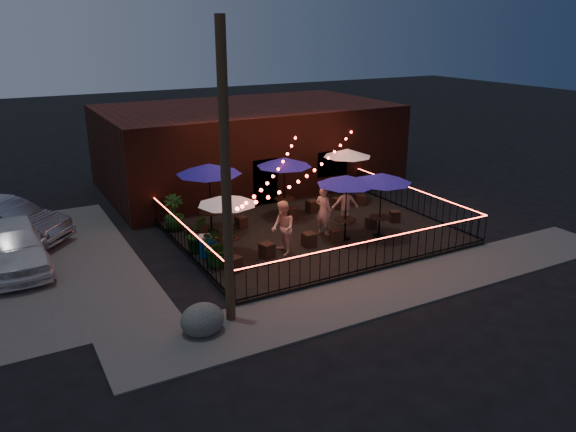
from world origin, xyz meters
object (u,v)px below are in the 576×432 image
cooler (208,245)px  cafe_table_2 (347,181)px  utility_pole (226,181)px  cafe_table_4 (382,179)px  cafe_table_0 (227,201)px  cafe_table_5 (347,153)px  cafe_table_1 (209,170)px  cafe_table_3 (284,163)px  boulder (202,320)px

cooler → cafe_table_2: bearing=0.5°
utility_pole → cooler: (1.00, 4.28, -3.47)m
cooler → cafe_table_4: bearing=-1.0°
cafe_table_0 → cafe_table_5: (7.29, 3.54, 0.14)m
utility_pole → cafe_table_2: utility_pole is taller
cafe_table_1 → utility_pole: bearing=-107.0°
cafe_table_0 → cafe_table_3: 4.73m
boulder → cafe_table_0: bearing=58.7°
utility_pole → cafe_table_2: bearing=29.0°
cafe_table_2 → cafe_table_3: cafe_table_3 is taller
cafe_table_3 → cafe_table_5: size_ratio=0.94×
cafe_table_1 → cafe_table_5: cafe_table_1 is taller
cafe_table_2 → boulder: 8.18m
cafe_table_1 → cafe_table_3: bearing=6.2°
cafe_table_0 → cafe_table_5: cafe_table_5 is taller
cafe_table_4 → cafe_table_5: size_ratio=1.01×
cafe_table_1 → cafe_table_3: size_ratio=1.21×
cafe_table_3 → boulder: cafe_table_3 is taller
cafe_table_2 → cooler: (-5.10, 0.90, -1.85)m
cafe_table_4 → utility_pole: bearing=-158.0°
cooler → boulder: cooler is taller
boulder → cafe_table_5: bearing=38.1°
utility_pole → cafe_table_5: (8.89, 7.40, -1.68)m
cafe_table_0 → boulder: 5.18m
cafe_table_3 → boulder: bearing=-131.7°
utility_pole → cafe_table_0: utility_pole is taller
cafe_table_2 → cafe_table_5: size_ratio=0.90×
cafe_table_2 → cooler: cafe_table_2 is taller
cafe_table_2 → boulder: (-7.03, -3.68, -1.98)m
cafe_table_0 → boulder: size_ratio=2.16×
cafe_table_4 → cafe_table_3: bearing=118.5°
cafe_table_2 → cooler: size_ratio=3.23×
cafe_table_2 → cafe_table_4: bearing=-17.1°
cafe_table_3 → cafe_table_1: bearing=-173.8°
cafe_table_3 → cafe_table_0: bearing=-142.3°
cafe_table_0 → cafe_table_5: size_ratio=0.81×
cafe_table_3 → cooler: size_ratio=3.39×
cafe_table_1 → cafe_table_5: bearing=8.3°
cafe_table_3 → boulder: 9.65m
cafe_table_1 → cafe_table_5: 7.02m
cafe_table_2 → cafe_table_5: (2.79, 4.02, -0.06)m
cafe_table_4 → boulder: bearing=-158.5°
cafe_table_4 → cooler: bearing=168.6°
cafe_table_0 → cafe_table_2: bearing=-6.1°
cafe_table_5 → boulder: size_ratio=2.66×
cafe_table_4 → cafe_table_0: bearing=171.4°
cooler → boulder: bearing=-102.4°
cafe_table_0 → cafe_table_2: cafe_table_2 is taller
cafe_table_3 → cafe_table_2: bearing=-77.3°
utility_pole → cafe_table_5: bearing=39.8°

